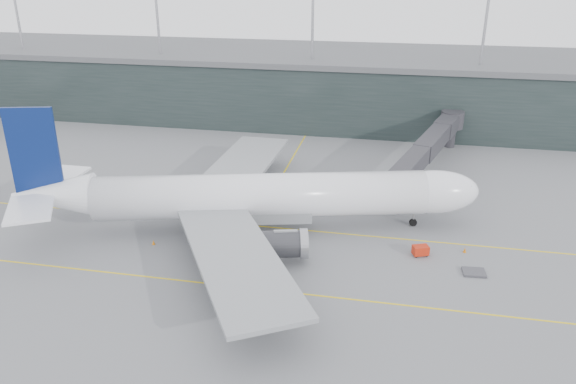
# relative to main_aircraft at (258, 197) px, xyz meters

# --- Properties ---
(ground) EXTENTS (320.00, 320.00, 0.00)m
(ground) POSITION_rel_main_aircraft_xyz_m (-6.05, 5.01, -5.06)
(ground) COLOR slate
(ground) RESTS_ON ground
(taxiline_a) EXTENTS (160.00, 0.25, 0.02)m
(taxiline_a) POSITION_rel_main_aircraft_xyz_m (-6.05, 1.01, -5.05)
(taxiline_a) COLOR yellow
(taxiline_a) RESTS_ON ground
(taxiline_b) EXTENTS (160.00, 0.25, 0.02)m
(taxiline_b) POSITION_rel_main_aircraft_xyz_m (-6.05, -14.99, -5.05)
(taxiline_b) COLOR yellow
(taxiline_b) RESTS_ON ground
(taxiline_lead_main) EXTENTS (0.25, 60.00, 0.02)m
(taxiline_lead_main) POSITION_rel_main_aircraft_xyz_m (-1.05, 25.01, -5.05)
(taxiline_lead_main) COLOR yellow
(taxiline_lead_main) RESTS_ON ground
(terminal) EXTENTS (240.00, 36.00, 29.00)m
(terminal) POSITION_rel_main_aircraft_xyz_m (-6.05, 63.00, 2.56)
(terminal) COLOR #1E2927
(terminal) RESTS_ON ground
(main_aircraft) EXTENTS (63.51, 58.55, 18.02)m
(main_aircraft) POSITION_rel_main_aircraft_xyz_m (0.00, 0.00, 0.00)
(main_aircraft) COLOR white
(main_aircraft) RESTS_ON ground
(jet_bridge) EXTENTS (16.40, 47.28, 7.34)m
(jet_bridge) POSITION_rel_main_aircraft_xyz_m (23.01, 29.71, 0.44)
(jet_bridge) COLOR #2D2C31
(jet_bridge) RESTS_ON ground
(gse_cart) EXTENTS (2.31, 1.91, 1.35)m
(gse_cart) POSITION_rel_main_aircraft_xyz_m (22.31, -3.15, -4.30)
(gse_cart) COLOR red
(gse_cart) RESTS_ON ground
(baggage_dolly) EXTENTS (2.86, 2.36, 0.27)m
(baggage_dolly) POSITION_rel_main_aircraft_xyz_m (28.68, -6.42, -4.90)
(baggage_dolly) COLOR #3D3D42
(baggage_dolly) RESTS_ON ground
(uld_a) EXTENTS (2.33, 1.96, 1.94)m
(uld_a) POSITION_rel_main_aircraft_xyz_m (-11.02, 14.54, -4.04)
(uld_a) COLOR #323236
(uld_a) RESTS_ON ground
(uld_b) EXTENTS (1.87, 1.52, 1.67)m
(uld_b) POSITION_rel_main_aircraft_xyz_m (-7.23, 17.32, -4.18)
(uld_b) COLOR #323236
(uld_b) RESTS_ON ground
(uld_c) EXTENTS (1.93, 1.62, 1.62)m
(uld_c) POSITION_rel_main_aircraft_xyz_m (-5.90, 15.56, -4.20)
(uld_c) COLOR #323236
(uld_c) RESTS_ON ground
(cone_nose) EXTENTS (0.44, 0.44, 0.70)m
(cone_nose) POSITION_rel_main_aircraft_xyz_m (28.02, -1.20, -4.71)
(cone_nose) COLOR #CE680B
(cone_nose) RESTS_ON ground
(cone_wing_stbd) EXTENTS (0.44, 0.44, 0.70)m
(cone_wing_stbd) POSITION_rel_main_aircraft_xyz_m (4.80, -14.88, -4.71)
(cone_wing_stbd) COLOR orange
(cone_wing_stbd) RESTS_ON ground
(cone_wing_port) EXTENTS (0.39, 0.39, 0.61)m
(cone_wing_port) POSITION_rel_main_aircraft_xyz_m (1.68, 15.31, -4.75)
(cone_wing_port) COLOR #D3420B
(cone_wing_port) RESTS_ON ground
(cone_tail) EXTENTS (0.41, 0.41, 0.65)m
(cone_tail) POSITION_rel_main_aircraft_xyz_m (-12.67, -7.14, -4.73)
(cone_tail) COLOR orange
(cone_tail) RESTS_ON ground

